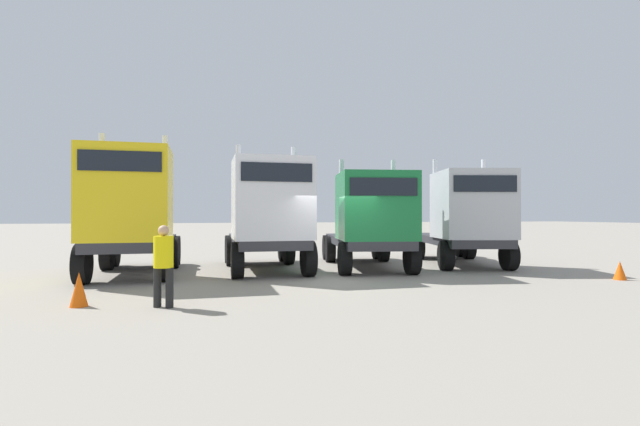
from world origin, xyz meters
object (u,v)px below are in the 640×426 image
Objects in this scene: semi_truck_yellow at (131,212)px; semi_truck_silver at (466,218)px; visitor_in_hivis at (163,260)px; traffic_cone_near at (79,289)px; traffic_cone_mid at (620,270)px; semi_truck_white at (269,215)px; semi_truck_green at (371,220)px.

semi_truck_yellow is 0.85× the size of semi_truck_silver.
visitor_in_hivis reaches higher than traffic_cone_near.
visitor_in_hivis is at bearing -176.63° from traffic_cone_mid.
visitor_in_hivis is at bearing -49.88° from semi_truck_silver.
semi_truck_white reaches higher than traffic_cone_near.
traffic_cone_near is at bearing -4.80° from semi_truck_yellow.
semi_truck_silver reaches higher than semi_truck_green.
semi_truck_yellow is at bearing 163.51° from traffic_cone_mid.
semi_truck_white is 0.89× the size of semi_truck_green.
semi_truck_green reaches higher than visitor_in_hivis.
semi_truck_green is 12.09× the size of traffic_cone_mid.
traffic_cone_mid is (9.81, -4.26, -1.65)m from semi_truck_white.
traffic_cone_mid is (12.77, 0.75, -0.71)m from visitor_in_hivis.
semi_truck_white is 7.40m from semi_truck_silver.
semi_truck_green is at bearing 90.57° from semi_truck_yellow.
semi_truck_silver is at bearing 102.01° from semi_truck_green.
semi_truck_white is at bearing 92.00° from semi_truck_yellow.
semi_truck_green is (3.55, -0.12, -0.20)m from semi_truck_white.
semi_truck_silver is 12.24× the size of traffic_cone_mid.
visitor_in_hivis is (-10.35, -5.04, -0.84)m from semi_truck_silver.
semi_truck_yellow is 5.19m from visitor_in_hivis.
semi_truck_yellow is 7.81m from semi_truck_green.
semi_truck_yellow is at bearing -75.22° from semi_truck_silver.
traffic_cone_near is (-12.07, -4.49, -1.46)m from semi_truck_silver.
visitor_in_hivis reaches higher than traffic_cone_mid.
semi_truck_silver is 11.55m from visitor_in_hivis.
semi_truck_green is 0.99× the size of semi_truck_silver.
semi_truck_green is at bearing 154.61° from visitor_in_hivis.
semi_truck_yellow is 11.65m from semi_truck_silver.
visitor_in_hivis is 12.81m from traffic_cone_mid.
semi_truck_green is at bearing 27.81° from traffic_cone_near.
traffic_cone_near is at bearing -45.36° from semi_truck_white.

